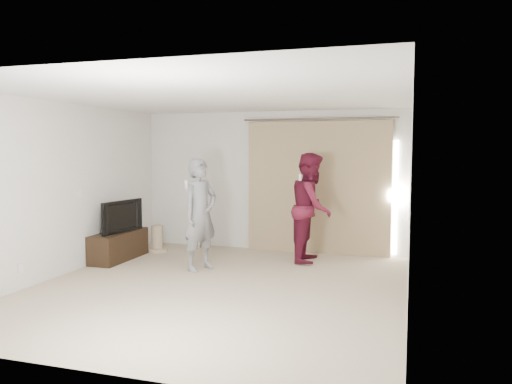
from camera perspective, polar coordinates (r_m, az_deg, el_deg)
floor at (r=7.00m, az=-4.44°, el=-10.83°), size 5.50×5.50×0.00m
wall_back at (r=9.37m, az=1.71°, el=1.26°), size 5.00×0.04×2.60m
wall_left at (r=8.03m, az=-21.34°, el=0.31°), size 0.04×5.50×2.60m
ceiling at (r=6.77m, az=-4.59°, el=10.86°), size 5.00×5.50×0.01m
curtain at (r=9.10m, az=7.14°, el=0.51°), size 2.80×0.11×2.46m
tv_console at (r=8.94m, az=-15.40°, el=-5.94°), size 0.43×1.25×0.48m
tv at (r=8.86m, az=-15.47°, el=-2.67°), size 0.28×0.96×0.55m
scratching_post at (r=9.47m, az=-11.23°, el=-5.52°), size 0.37×0.37×0.49m
person_man at (r=7.88m, az=-6.39°, el=-2.55°), size 0.65×0.76×1.76m
person_woman at (r=8.46m, az=6.37°, el=-1.75°), size 0.72×0.91×1.84m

